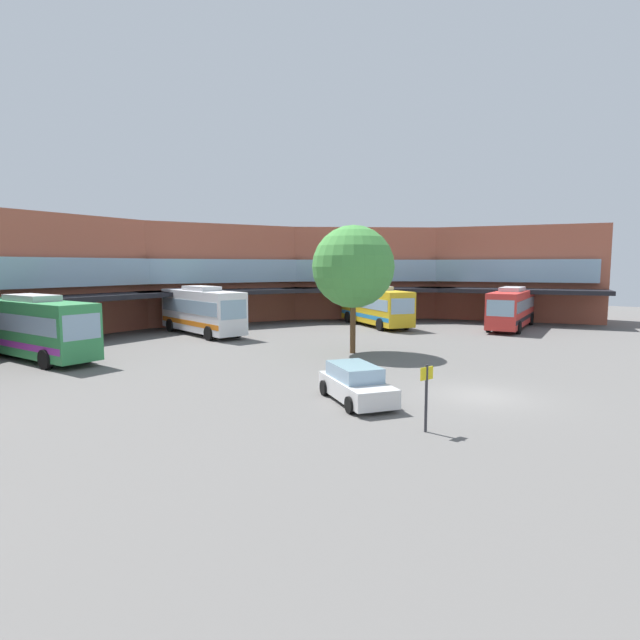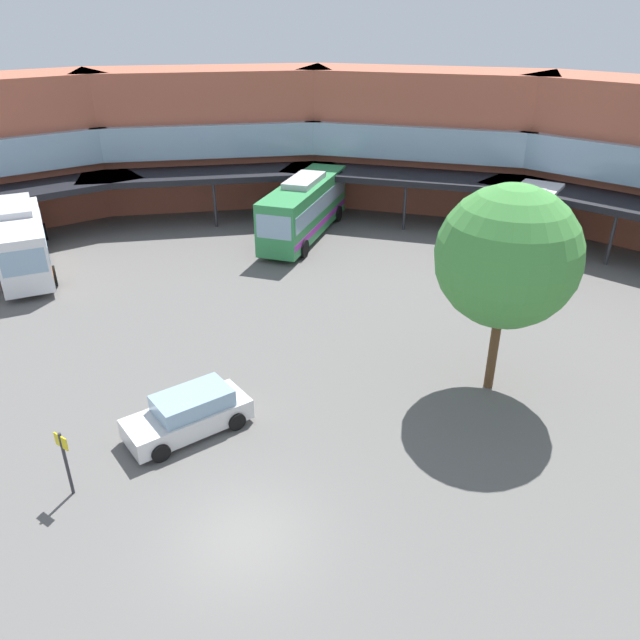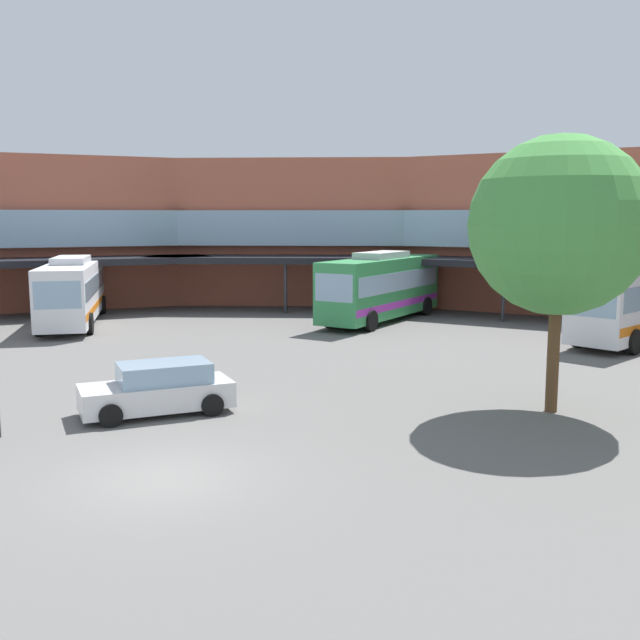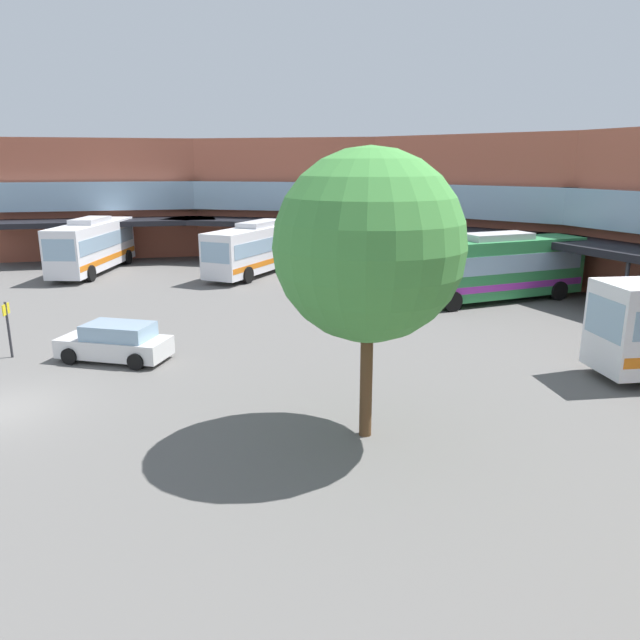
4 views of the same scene
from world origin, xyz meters
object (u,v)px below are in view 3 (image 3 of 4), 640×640
object	(u,v)px
bus_3	(381,286)
plaza_tree	(559,226)
parked_car	(159,389)
bus_4	(639,299)
bus_5	(72,290)

from	to	relation	value
bus_3	plaza_tree	bearing A→B (deg)	41.36
parked_car	bus_4	bearing A→B (deg)	-170.92
bus_3	bus_5	size ratio (longest dim) A/B	1.04
bus_3	bus_5	bearing A→B (deg)	-55.45
bus_3	plaza_tree	xyz separation A→B (m)	(12.45, -15.04, 3.58)
bus_5	plaza_tree	world-z (taller)	plaza_tree
bus_3	bus_5	distance (m)	17.01
bus_5	parked_car	size ratio (longest dim) A/B	2.26
parked_car	plaza_tree	distance (m)	12.73
plaza_tree	bus_3	bearing A→B (deg)	129.61
bus_5	parked_car	world-z (taller)	bus_5
bus_4	plaza_tree	bearing A→B (deg)	12.68
parked_car	bus_5	bearing A→B (deg)	-88.10
bus_3	bus_4	bearing A→B (deg)	90.33
bus_4	parked_car	bearing A→B (deg)	-11.99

